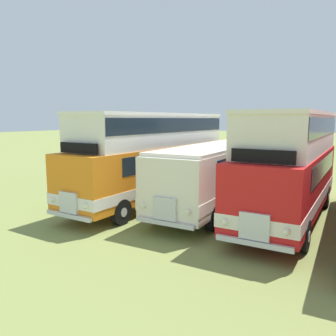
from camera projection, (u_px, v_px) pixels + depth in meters
The scene contains 4 objects.
ground_plane at pixel (288, 219), 14.38m from camera, with size 200.00×200.00×0.00m, color olive.
bus_first_in_row at pixel (155, 153), 17.39m from camera, with size 2.73×11.44×4.49m.
bus_second_in_row at pixel (217, 172), 15.94m from camera, with size 2.84×9.78×2.99m.
bus_third_in_row at pixel (290, 161), 14.00m from camera, with size 2.74×9.93×4.49m.
Camera 1 is at (2.90, -14.53, 4.20)m, focal length 36.45 mm.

